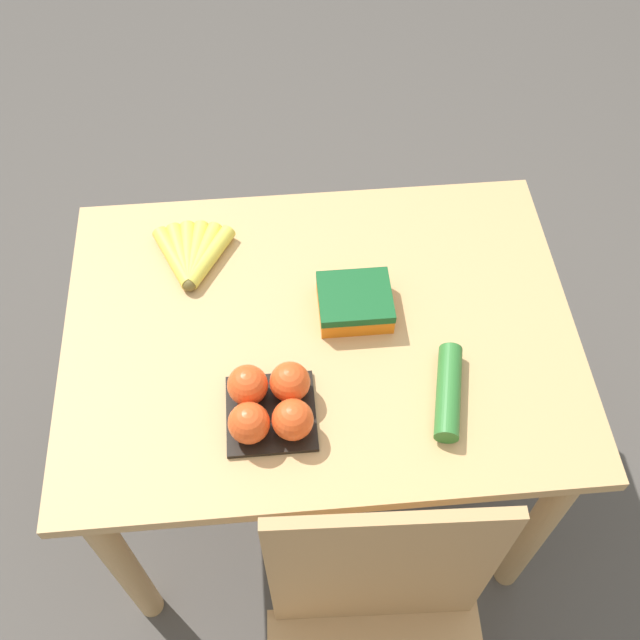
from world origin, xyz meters
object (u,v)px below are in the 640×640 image
object	(u,v)px
banana_bunch	(192,256)
tomato_pack	(270,404)
carrot_bag	(355,301)
cucumber_near	(449,392)

from	to	relation	value
banana_bunch	tomato_pack	world-z (taller)	tomato_pack
banana_bunch	carrot_bag	world-z (taller)	carrot_bag
tomato_pack	cucumber_near	xyz separation A→B (m)	(-0.34, -0.01, -0.02)
banana_bunch	tomato_pack	bearing A→B (deg)	111.28
carrot_bag	cucumber_near	size ratio (longest dim) A/B	0.74
tomato_pack	carrot_bag	xyz separation A→B (m)	(-0.18, -0.23, -0.01)
banana_bunch	tomato_pack	size ratio (longest dim) A/B	1.09
cucumber_near	banana_bunch	bearing A→B (deg)	-37.94
banana_bunch	cucumber_near	world-z (taller)	cucumber_near
tomato_pack	banana_bunch	bearing A→B (deg)	-68.72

